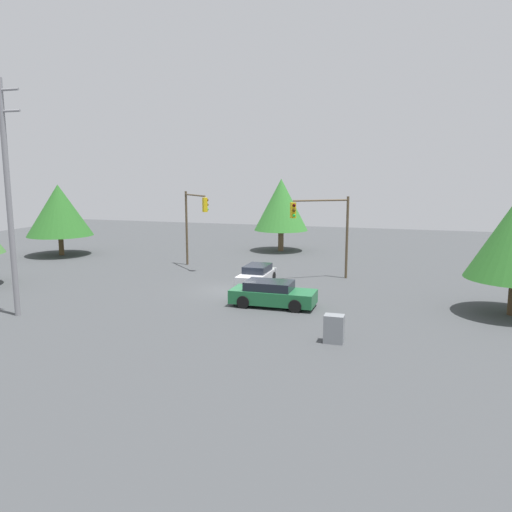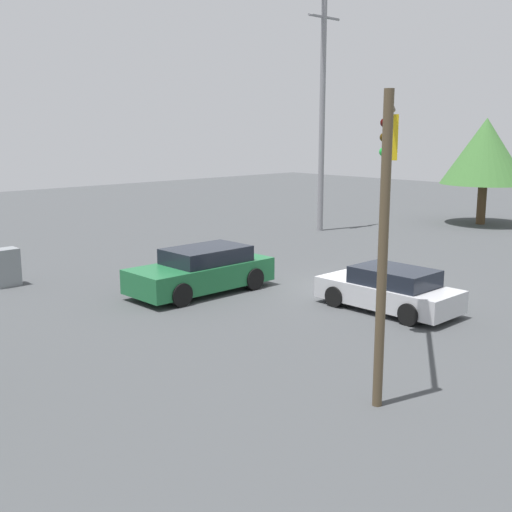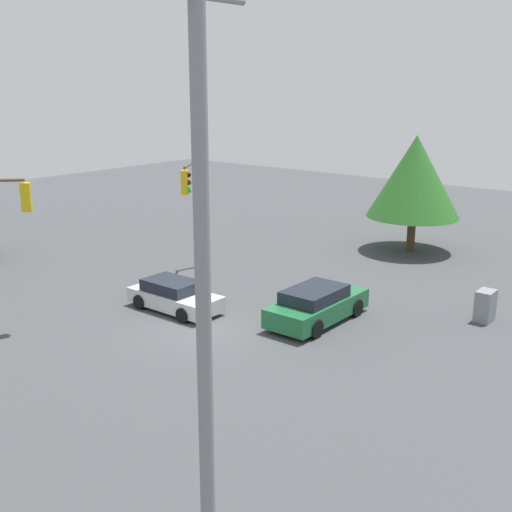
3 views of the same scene
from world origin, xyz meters
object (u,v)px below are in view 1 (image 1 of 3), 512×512
(sedan_green, at_px, (272,294))
(traffic_signal_cross, at_px, (194,216))
(traffic_signal_main, at_px, (325,223))
(electrical_cabinet, at_px, (334,329))
(sedan_silver, at_px, (257,275))

(sedan_green, height_order, traffic_signal_cross, traffic_signal_cross)
(traffic_signal_main, height_order, electrical_cabinet, traffic_signal_main)
(traffic_signal_main, distance_m, traffic_signal_cross, 10.51)
(traffic_signal_main, height_order, traffic_signal_cross, traffic_signal_cross)
(sedan_silver, relative_size, electrical_cabinet, 3.25)
(traffic_signal_cross, bearing_deg, traffic_signal_main, 36.17)
(sedan_green, relative_size, electrical_cabinet, 3.77)
(sedan_green, xyz_separation_m, traffic_signal_main, (1.54, 7.92, 3.30))
(sedan_silver, xyz_separation_m, traffic_signal_main, (4.08, 2.62, 3.39))
(traffic_signal_cross, xyz_separation_m, electrical_cabinet, (13.07, -14.40, -3.47))
(sedan_green, bearing_deg, electrical_cabinet, 39.57)
(sedan_green, relative_size, sedan_silver, 1.16)
(sedan_green, height_order, electrical_cabinet, sedan_green)
(sedan_silver, bearing_deg, sedan_green, 115.61)
(sedan_green, xyz_separation_m, electrical_cabinet, (4.19, -5.08, -0.07))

